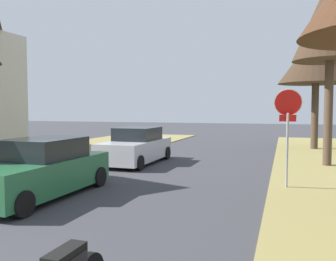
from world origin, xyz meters
TOP-DOWN VIEW (x-y plane):
  - stop_sign_far at (4.10, 10.11)m, footprint 0.82×0.66m
  - street_tree_right_mid_b at (5.73, 14.98)m, footprint 2.95×2.95m
  - street_tree_right_far at (5.72, 21.51)m, footprint 4.29×4.29m
  - parked_sedan_green at (-2.24, 7.03)m, footprint 1.95×4.41m
  - parked_sedan_silver at (-2.15, 13.29)m, footprint 1.95×4.41m

SIDE VIEW (x-z plane):
  - parked_sedan_green at x=-2.24m, z-range -0.06..1.51m
  - parked_sedan_silver at x=-2.15m, z-range -0.06..1.51m
  - stop_sign_far at x=4.10m, z-range 0.70..3.62m
  - street_tree_right_far at x=5.72m, z-range 1.93..8.75m
  - street_tree_right_mid_b at x=5.73m, z-range 2.14..9.99m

